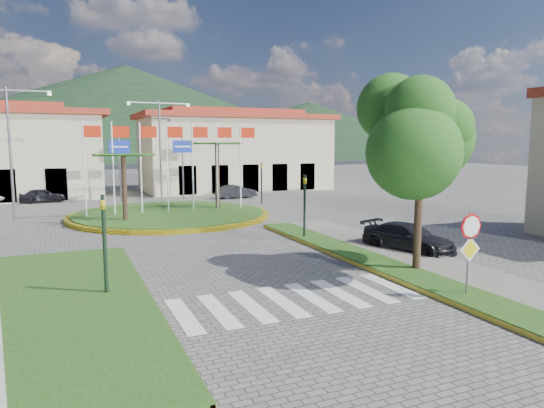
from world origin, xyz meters
name	(u,v)px	position (x,y,z in m)	size (l,w,h in m)	color
ground	(371,351)	(0.00, 0.00, 0.00)	(160.00, 160.00, 0.00)	#5E5C59
sidewalk_right	(492,292)	(6.00, 2.00, 0.07)	(4.00, 28.00, 0.15)	gray
verge_right	(464,296)	(4.80, 2.00, 0.09)	(1.60, 28.00, 0.18)	#244914
median_left	(61,305)	(-6.50, 6.00, 0.09)	(5.00, 14.00, 0.18)	#244914
crosswalk	(294,300)	(0.00, 4.00, 0.01)	(8.00, 3.00, 0.01)	silver
roundabout_island	(170,214)	(0.00, 22.00, 0.18)	(12.70, 12.70, 6.00)	yellow
stop_sign	(470,241)	(4.90, 1.96, 1.79)	(0.80, 0.11, 2.65)	slate
deciduous_tree	(421,130)	(5.50, 5.00, 5.18)	(3.60, 3.60, 6.80)	black
traffic_light_left	(104,236)	(-5.20, 6.50, 1.94)	(0.15, 0.18, 3.20)	black
traffic_light_right	(305,201)	(4.50, 12.00, 1.94)	(0.15, 0.18, 3.20)	black
traffic_light_far	(262,179)	(8.00, 26.00, 1.94)	(0.18, 0.15, 3.20)	black
direction_sign_west	(120,158)	(-2.00, 30.97, 3.53)	(1.60, 0.14, 5.20)	slate
direction_sign_east	(183,157)	(3.00, 30.97, 3.53)	(1.60, 0.14, 5.20)	slate
street_lamp_centre	(160,146)	(1.00, 30.00, 4.50)	(4.80, 0.16, 8.00)	slate
street_lamp_west	(10,147)	(-9.00, 24.00, 4.50)	(4.80, 0.16, 8.00)	slate
building_right	(235,151)	(10.00, 38.00, 3.90)	(19.08, 9.54, 8.05)	beige
hill_far_mid	(127,111)	(15.00, 160.00, 15.00)	(180.00, 180.00, 30.00)	black
hill_far_east	(309,129)	(70.00, 135.00, 9.00)	(120.00, 120.00, 18.00)	black
hill_near_back	(43,129)	(-10.00, 130.00, 8.00)	(110.00, 110.00, 16.00)	black
car_dark_a	(43,195)	(-7.71, 33.59, 0.57)	(1.36, 3.37, 1.15)	black
car_dark_b	(236,192)	(7.37, 30.19, 0.57)	(1.21, 3.46, 1.14)	black
car_side_right	(408,238)	(7.50, 7.91, 0.61)	(1.71, 4.21, 1.22)	black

